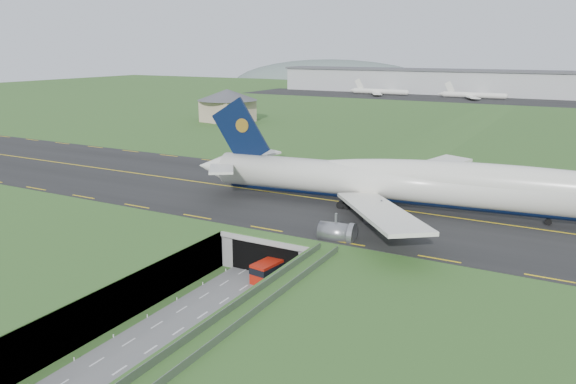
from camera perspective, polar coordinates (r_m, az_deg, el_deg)
The scene contains 10 objects.
ground at distance 83.02m, azimuth -5.29°, elevation -10.28°, with size 900.00×900.00×0.00m, color #2F5120.
airfield_deck at distance 81.81m, azimuth -5.34°, elevation -8.37°, with size 800.00×800.00×6.00m, color gray.
trench_road at distance 77.51m, azimuth -8.44°, elevation -12.19°, with size 12.00×75.00×0.20m, color slate.
taxiway at distance 108.18m, azimuth 4.41°, elevation -0.89°, with size 800.00×44.00×0.18m, color black.
tunnel_portal at distance 95.04m, azimuth 0.30°, elevation -4.79°, with size 17.00×22.30×6.00m.
guideway at distance 61.00m, azimuth -6.85°, elevation -14.40°, with size 3.00×53.00×7.05m.
jumbo_jet at distance 101.84m, azimuth 13.90°, elevation 0.80°, with size 93.12×59.85×19.92m.
shuttle_tram at distance 86.91m, azimuth -1.59°, elevation -7.82°, with size 3.95×8.03×3.14m.
service_building at distance 225.00m, azimuth -6.16°, elevation 9.03°, with size 27.98×27.98×12.91m.
cargo_terminal at distance 364.74m, azimuth 22.29°, elevation 10.16°, with size 320.00×67.00×15.60m.
Camera 1 is at (42.63, -62.23, 34.67)m, focal length 35.00 mm.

